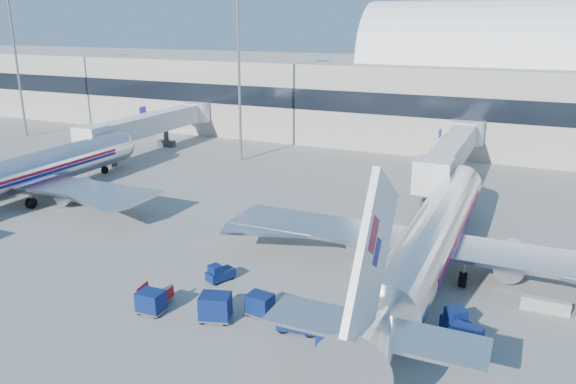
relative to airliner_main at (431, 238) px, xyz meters
The scene contains 18 objects.
ground 11.35m from the airliner_main, 155.75° to the right, with size 260.00×260.00×0.00m, color gray.
terminal 56.80m from the airliner_main, 114.64° to the left, with size 170.00×28.15×21.00m.
airliner_main is the anchor object (origin of this frame).
airliner_mid 42.00m from the airliner_main, behind, with size 32.00×37.26×12.07m.
jetbridge_near 26.43m from the airliner_main, 95.22° to the left, with size 4.40×27.50×6.25m.
jetbridge_mid 51.62m from the airliner_main, 149.36° to the left, with size 4.40×27.50×6.25m.
mast_far_west 75.44m from the airliner_main, 159.99° to the left, with size 2.00×1.20×22.60m.
mast_west 41.12m from the airliner_main, 139.64° to the left, with size 2.00×1.20×22.60m.
barrier_near 8.74m from the airliner_main, 17.39° to the right, with size 3.00×0.55×0.90m, color #9E9E96.
tug_lead 12.90m from the airliner_main, 117.05° to the right, with size 2.60×1.58×1.59m.
tug_right 8.89m from the airliner_main, 67.12° to the right, with size 2.64×2.75×1.66m.
tug_left 15.63m from the airliner_main, 151.64° to the right, with size 1.76×2.28×1.33m.
cart_train_a 13.81m from the airliner_main, 129.34° to the right, with size 1.80×1.44×1.47m.
cart_train_b 16.54m from the airliner_main, 131.67° to the right, with size 2.35×2.04×1.75m.
cart_train_c 20.22m from the airliner_main, 139.04° to the right, with size 1.75×1.35×1.52m.
cart_solo_near 12.79m from the airliner_main, 102.88° to the right, with size 2.15×1.67×1.86m.
cart_solo_far 10.43m from the airliner_main, 67.63° to the right, with size 2.05×1.76×1.55m.
cart_open_red 19.93m from the airliner_main, 143.03° to the right, with size 2.19×1.66×0.55m.
Camera 1 is at (16.26, -34.56, 18.18)m, focal length 35.00 mm.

